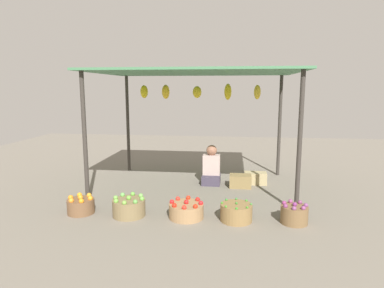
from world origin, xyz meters
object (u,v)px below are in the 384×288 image
Objects in this scene: basket_green_chilies at (236,212)px; basket_purple_onions at (294,214)px; basket_oranges at (81,206)px; wooden_crate_near_vendor at (255,178)px; vendor_person at (211,169)px; basket_red_tomatoes at (186,210)px; basket_green_apples at (129,207)px; wooden_crate_stacked_rear at (240,181)px.

basket_green_chilies is 1.21× the size of basket_purple_onions.
wooden_crate_near_vendor is (2.76, 1.96, -0.00)m from basket_oranges.
vendor_person reaches higher than basket_red_tomatoes.
wooden_crate_stacked_rear is (1.69, 1.70, -0.01)m from basket_green_apples.
basket_green_chilies is at bearing -0.15° from basket_oranges.
vendor_person is 1.97m from basket_green_chilies.
wooden_crate_stacked_rear is (0.09, 1.69, -0.00)m from basket_green_chilies.
basket_purple_onions reaches higher than basket_oranges.
vendor_person reaches higher than basket_green_chilies.
basket_green_apples is 2.80m from wooden_crate_near_vendor.
basket_red_tomatoes is 1.86m from wooden_crate_stacked_rear.
wooden_crate_near_vendor is (0.40, 1.97, -0.01)m from basket_green_chilies.
vendor_person reaches higher than basket_oranges.
vendor_person is 1.88× the size of wooden_crate_stacked_rear.
basket_red_tomatoes is 1.55m from basket_purple_onions.
basket_red_tomatoes is at bearing -97.47° from vendor_person.
wooden_crate_stacked_rear is at bearing 86.97° from basket_green_chilies.
basket_red_tomatoes is at bearing 0.57° from basket_oranges.
wooden_crate_near_vendor is at bearing 35.36° from basket_oranges.
basket_oranges is 0.77m from basket_green_apples.
wooden_crate_near_vendor is (-0.42, 1.96, -0.02)m from basket_purple_onions.
basket_green_chilies is (2.37, -0.01, 0.00)m from basket_oranges.
basket_red_tomatoes is at bearing 1.55° from basket_green_apples.
basket_green_chilies is at bearing -179.21° from basket_purple_onions.
basket_green_chilies reaches higher than wooden_crate_stacked_rear.
basket_green_apples is 1.60m from basket_green_chilies.
wooden_crate_near_vendor is at bearing 44.57° from basket_green_apples.
basket_purple_onions is 0.87× the size of wooden_crate_near_vendor.
vendor_person is at bearing 104.38° from basket_green_chilies.
wooden_crate_stacked_rear is at bearing -19.66° from vendor_person.
wooden_crate_stacked_rear is (-0.31, -0.27, 0.01)m from wooden_crate_near_vendor.
basket_oranges is 0.93× the size of wooden_crate_near_vendor.
vendor_person is 1.51× the size of basket_red_tomatoes.
basket_oranges is 1.63m from basket_red_tomatoes.
basket_green_chilies is at bearing -101.37° from wooden_crate_near_vendor.
basket_purple_onions reaches higher than wooden_crate_near_vendor.
basket_green_apples is at bearing -179.71° from basket_purple_onions.
basket_oranges is at bearing -145.51° from wooden_crate_stacked_rear.
basket_green_apples is 1.18× the size of wooden_crate_stacked_rear.
basket_green_chilies is at bearing -75.62° from vendor_person.
vendor_person is at bearing 82.53° from basket_red_tomatoes.
basket_oranges is 3.39m from wooden_crate_near_vendor.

